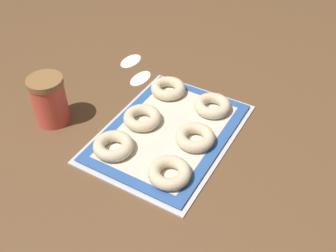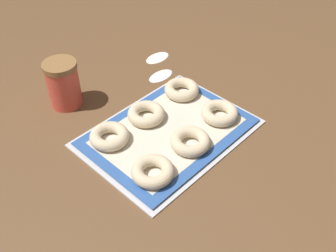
% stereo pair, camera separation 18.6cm
% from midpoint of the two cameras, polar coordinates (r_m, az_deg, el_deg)
% --- Properties ---
extents(ground_plane, '(2.80, 2.80, 0.00)m').
position_cam_midpoint_polar(ground_plane, '(1.04, 4.65, -1.91)').
color(ground_plane, brown).
extents(baking_tray, '(0.44, 0.32, 0.01)m').
position_cam_midpoint_polar(baking_tray, '(1.05, 5.05, -1.32)').
color(baking_tray, silver).
rests_on(baking_tray, ground_plane).
extents(baking_mat, '(0.42, 0.30, 0.00)m').
position_cam_midpoint_polar(baking_mat, '(1.04, 5.07, -1.10)').
color(baking_mat, '#2D569E').
rests_on(baking_mat, baking_tray).
extents(bagel_front_left, '(0.10, 0.10, 0.03)m').
position_cam_midpoint_polar(bagel_front_left, '(0.92, 3.55, -7.10)').
color(bagel_front_left, beige).
rests_on(bagel_front_left, baking_mat).
extents(bagel_front_center, '(0.10, 0.10, 0.03)m').
position_cam_midpoint_polar(bagel_front_center, '(1.00, 8.60, -2.67)').
color(bagel_front_center, beige).
rests_on(bagel_front_center, baking_mat).
extents(bagel_front_right, '(0.10, 0.10, 0.03)m').
position_cam_midpoint_polar(bagel_front_right, '(1.09, 12.35, 1.48)').
color(bagel_front_right, beige).
rests_on(bagel_front_right, baking_mat).
extents(bagel_back_left, '(0.10, 0.10, 0.03)m').
position_cam_midpoint_polar(bagel_back_left, '(1.00, -3.33, -1.94)').
color(bagel_back_left, beige).
rests_on(bagel_back_left, baking_mat).
extents(bagel_back_center, '(0.10, 0.10, 0.03)m').
position_cam_midpoint_polar(bagel_back_center, '(1.07, 1.75, 1.36)').
color(bagel_back_center, beige).
rests_on(bagel_back_center, baking_mat).
extents(bagel_back_right, '(0.10, 0.10, 0.03)m').
position_cam_midpoint_polar(bagel_back_right, '(1.16, 6.58, 4.97)').
color(bagel_back_right, beige).
rests_on(bagel_back_right, baking_mat).
extents(flour_canister, '(0.09, 0.09, 0.14)m').
position_cam_midpoint_polar(flour_canister, '(1.12, -10.48, 5.71)').
color(flour_canister, '#DB4C3D').
rests_on(flour_canister, ground_plane).
extents(flour_patch_near, '(0.09, 0.05, 0.00)m').
position_cam_midpoint_polar(flour_patch_near, '(1.35, 2.42, 9.66)').
color(flour_patch_near, white).
rests_on(flour_patch_near, ground_plane).
extents(flour_patch_far, '(0.09, 0.05, 0.00)m').
position_cam_midpoint_polar(flour_patch_far, '(1.26, 3.16, 7.04)').
color(flour_patch_far, white).
rests_on(flour_patch_far, ground_plane).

